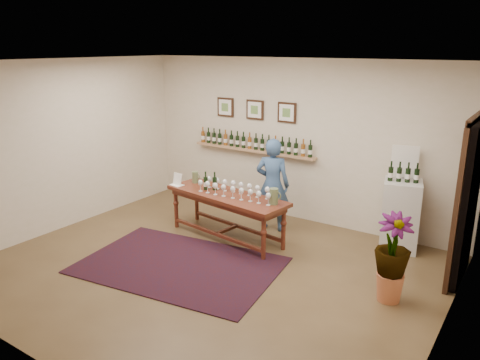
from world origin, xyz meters
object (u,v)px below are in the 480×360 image
Objects in this scene: tasting_table at (226,201)px; display_pedestal at (400,215)px; potted_plant at (392,258)px; person at (272,185)px.

tasting_table is 2.66m from display_pedestal.
display_pedestal is 1.11× the size of potted_plant.
person reaches higher than tasting_table.
potted_plant is (2.76, -0.47, -0.07)m from tasting_table.
tasting_table is 2.03× the size of display_pedestal.
person is at bearing -168.70° from display_pedestal.
person reaches higher than display_pedestal.
tasting_table is 1.39× the size of person.
tasting_table is at bearing -154.75° from display_pedestal.
tasting_table is at bearing 46.51° from person.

